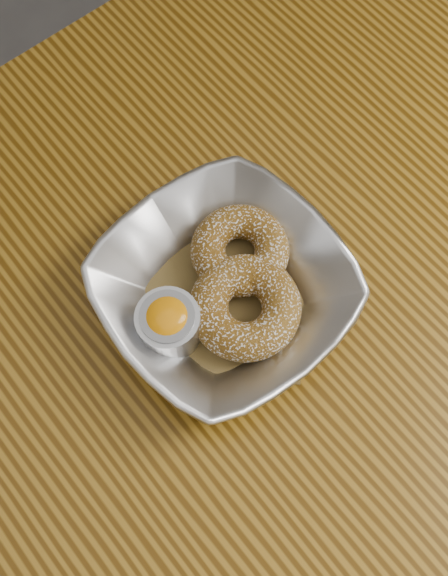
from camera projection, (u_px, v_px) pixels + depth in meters
ground_plane at (248, 451)px, 1.29m from camera, size 4.00×4.00×0.00m
table at (270, 359)px, 0.69m from camera, size 1.20×0.80×0.75m
serving_bowl at (224, 290)px, 0.58m from camera, size 0.21×0.21×0.05m
parchment at (224, 297)px, 0.60m from camera, size 0.21×0.21×0.00m
donut_back at (240, 250)px, 0.60m from camera, size 0.10×0.10×0.03m
donut_front at (245, 307)px, 0.57m from camera, size 0.10×0.10×0.03m
ramekin at (169, 323)px, 0.56m from camera, size 0.05×0.05×0.05m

